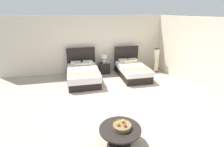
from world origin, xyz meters
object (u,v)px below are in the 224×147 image
Objects in this scene: bed_near_corner at (132,70)px; nightstand at (104,68)px; bed_near_window at (83,74)px; table_lamp at (104,58)px; floor_lamp_corner at (156,60)px; vase at (108,62)px; fruit_bowl at (122,126)px; coffee_table at (120,132)px.

bed_near_corner is 4.12× the size of nightstand.
table_lamp is at bearing 35.78° from bed_near_window.
bed_near_window reaches higher than floor_lamp_corner.
vase is at bearing -15.18° from nightstand.
table_lamp is 1.02× the size of fruit_bowl.
coffee_table is 5.42m from floor_lamp_corner.
floor_lamp_corner is at bearing -7.53° from nightstand.
fruit_bowl is 0.36× the size of floor_lamp_corner.
vase is at bearing 82.02° from fruit_bowl.
vase is (0.15, -0.04, 0.31)m from nightstand.
vase is (1.23, 0.72, 0.25)m from bed_near_window.
bed_near_window is 2.23m from bed_near_corner.
fruit_bowl is (-1.66, -4.00, 0.15)m from bed_near_corner.
floor_lamp_corner is (2.54, -0.34, 0.33)m from nightstand.
bed_near_window is 5.10× the size of table_lamp.
bed_near_window is 2.30× the size of coffee_table.
table_lamp is 0.45× the size of coffee_table.
nightstand is at bearing 146.50° from bed_near_corner.
vase is 4.77m from fruit_bowl.
bed_near_corner is 15.46× the size of vase.
coffee_table is at bearing -124.99° from floor_lamp_corner.
bed_near_window reaches higher than table_lamp.
bed_near_window reaches higher than vase.
fruit_bowl is 5.38m from floor_lamp_corner.
table_lamp is 4.82m from fruit_bowl.
bed_near_corner is 1.38m from nightstand.
coffee_table is 0.81× the size of floor_lamp_corner.
floor_lamp_corner is at bearing 16.95° from bed_near_corner.
floor_lamp_corner is (2.39, -0.30, 0.02)m from vase.
bed_near_window is 1.41m from table_lamp.
nightstand is (1.08, 0.76, -0.06)m from bed_near_window.
bed_near_corner is 2.17× the size of coffee_table.
fruit_bowl reaches higher than nightstand.
vase is at bearing -22.15° from table_lamp.
floor_lamp_corner is (3.10, 4.43, 0.28)m from coffee_table.
table_lamp is 0.25m from vase.
table_lamp reaches higher than nightstand.
bed_near_corner is (2.23, -0.00, -0.00)m from bed_near_window.
vase is at bearing 144.28° from bed_near_corner.
floor_lamp_corner is at bearing -7.97° from table_lamp.
bed_near_window is 4.04m from fruit_bowl.
vase reaches higher than coffee_table.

